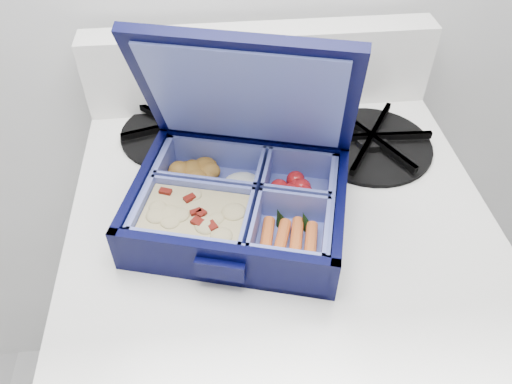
{
  "coord_description": "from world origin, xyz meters",
  "views": [
    {
      "loc": [
        -0.39,
        1.26,
        1.27
      ],
      "look_at": [
        -0.34,
        1.7,
        0.85
      ],
      "focal_mm": 35.0,
      "sensor_mm": 36.0,
      "label": 1
    }
  ],
  "objects_px": {
    "bento_box": "(239,204)",
    "burner_grate": "(371,139)",
    "stove": "(272,355)",
    "fork": "(300,137)"
  },
  "relations": [
    {
      "from": "stove",
      "to": "bento_box",
      "type": "height_order",
      "value": "bento_box"
    },
    {
      "from": "bento_box",
      "to": "burner_grate",
      "type": "height_order",
      "value": "bento_box"
    },
    {
      "from": "bento_box",
      "to": "fork",
      "type": "distance_m",
      "value": 0.19
    },
    {
      "from": "bento_box",
      "to": "burner_grate",
      "type": "bearing_deg",
      "value": 48.43
    },
    {
      "from": "stove",
      "to": "fork",
      "type": "distance_m",
      "value": 0.43
    },
    {
      "from": "fork",
      "to": "bento_box",
      "type": "bearing_deg",
      "value": -82.28
    },
    {
      "from": "bento_box",
      "to": "burner_grate",
      "type": "xyz_separation_m",
      "value": [
        0.2,
        0.13,
        -0.02
      ]
    },
    {
      "from": "stove",
      "to": "bento_box",
      "type": "distance_m",
      "value": 0.44
    },
    {
      "from": "stove",
      "to": "fork",
      "type": "height_order",
      "value": "fork"
    },
    {
      "from": "stove",
      "to": "burner_grate",
      "type": "relative_size",
      "value": 4.45
    }
  ]
}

